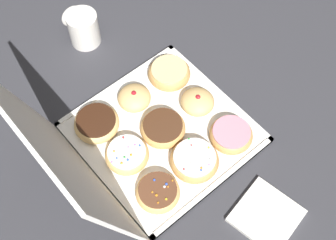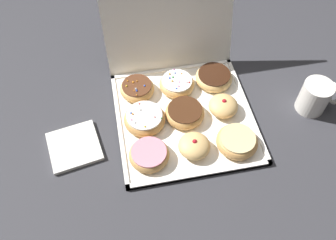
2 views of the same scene
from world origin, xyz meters
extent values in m
plane|color=#333338|center=(0.00, 0.00, 0.00)|extent=(3.00, 3.00, 0.00)
cube|color=white|center=(0.00, 0.00, 0.01)|extent=(0.41, 0.41, 0.01)
cube|color=white|center=(0.00, -0.20, 0.01)|extent=(0.41, 0.01, 0.01)
cube|color=white|center=(0.00, 0.20, 0.01)|extent=(0.41, 0.01, 0.01)
cube|color=white|center=(-0.20, 0.00, 0.01)|extent=(0.01, 0.41, 0.01)
cube|color=white|center=(0.20, 0.00, 0.01)|extent=(0.01, 0.41, 0.01)
cube|color=white|center=(0.00, 0.26, 0.20)|extent=(0.41, 0.12, 0.40)
torus|color=tan|center=(-0.13, -0.12, 0.03)|extent=(0.11, 0.11, 0.03)
cylinder|color=pink|center=(-0.13, -0.12, 0.04)|extent=(0.10, 0.10, 0.01)
ellipsoid|color=#E5B770|center=(0.00, -0.12, 0.03)|extent=(0.09, 0.09, 0.05)
sphere|color=#B21923|center=(0.00, -0.12, 0.06)|extent=(0.01, 0.01, 0.01)
torus|color=tan|center=(0.12, -0.13, 0.03)|extent=(0.12, 0.12, 0.04)
cylinder|color=#EACC8C|center=(0.12, -0.13, 0.05)|extent=(0.10, 0.10, 0.01)
torus|color=tan|center=(-0.12, 0.00, 0.03)|extent=(0.12, 0.12, 0.04)
cylinder|color=white|center=(-0.12, 0.00, 0.05)|extent=(0.11, 0.11, 0.01)
sphere|color=white|center=(-0.15, -0.02, 0.05)|extent=(0.01, 0.01, 0.01)
sphere|color=red|center=(-0.13, 0.04, 0.05)|extent=(0.00, 0.00, 0.00)
sphere|color=orange|center=(-0.15, 0.01, 0.05)|extent=(0.01, 0.01, 0.01)
sphere|color=green|center=(-0.07, -0.02, 0.05)|extent=(0.00, 0.00, 0.00)
sphere|color=yellow|center=(-0.12, -0.04, 0.05)|extent=(0.01, 0.01, 0.01)
sphere|color=red|center=(-0.09, -0.01, 0.05)|extent=(0.00, 0.00, 0.00)
sphere|color=pink|center=(-0.16, -0.01, 0.05)|extent=(0.00, 0.00, 0.00)
sphere|color=blue|center=(-0.16, 0.01, 0.05)|extent=(0.01, 0.01, 0.01)
sphere|color=white|center=(-0.13, 0.02, 0.05)|extent=(0.01, 0.01, 0.01)
torus|color=tan|center=(0.00, 0.00, 0.03)|extent=(0.12, 0.12, 0.04)
cylinder|color=#472816|center=(0.00, 0.00, 0.04)|extent=(0.10, 0.10, 0.01)
ellipsoid|color=#E5B770|center=(0.12, 0.00, 0.03)|extent=(0.09, 0.09, 0.05)
sphere|color=#B21923|center=(0.12, 0.00, 0.06)|extent=(0.01, 0.01, 0.01)
torus|color=tan|center=(-0.13, 0.12, 0.03)|extent=(0.11, 0.11, 0.03)
cylinder|color=#59331E|center=(-0.13, 0.12, 0.04)|extent=(0.09, 0.09, 0.01)
sphere|color=blue|center=(-0.10, 0.11, 0.05)|extent=(0.01, 0.01, 0.01)
sphere|color=orange|center=(-0.14, 0.13, 0.05)|extent=(0.01, 0.01, 0.01)
sphere|color=yellow|center=(-0.16, 0.12, 0.05)|extent=(0.01, 0.01, 0.01)
sphere|color=orange|center=(-0.14, 0.10, 0.05)|extent=(0.00, 0.00, 0.00)
sphere|color=blue|center=(-0.13, 0.10, 0.05)|extent=(0.01, 0.01, 0.01)
sphere|color=orange|center=(-0.12, 0.14, 0.05)|extent=(0.00, 0.00, 0.00)
sphere|color=white|center=(-0.13, 0.11, 0.05)|extent=(0.01, 0.01, 0.01)
sphere|color=orange|center=(-0.15, 0.14, 0.05)|extent=(0.00, 0.00, 0.00)
sphere|color=orange|center=(-0.13, 0.08, 0.05)|extent=(0.00, 0.00, 0.00)
torus|color=tan|center=(0.00, 0.12, 0.03)|extent=(0.11, 0.11, 0.03)
cylinder|color=white|center=(0.00, 0.12, 0.04)|extent=(0.10, 0.10, 0.01)
sphere|color=blue|center=(-0.02, 0.13, 0.05)|extent=(0.01, 0.01, 0.01)
sphere|color=blue|center=(0.00, 0.15, 0.05)|extent=(0.01, 0.01, 0.01)
sphere|color=pink|center=(0.00, 0.16, 0.05)|extent=(0.01, 0.01, 0.01)
sphere|color=green|center=(-0.02, 0.15, 0.05)|extent=(0.00, 0.00, 0.00)
sphere|color=pink|center=(0.01, 0.11, 0.05)|extent=(0.00, 0.00, 0.00)
sphere|color=orange|center=(-0.02, 0.11, 0.05)|extent=(0.01, 0.01, 0.01)
sphere|color=green|center=(-0.01, 0.13, 0.05)|extent=(0.01, 0.01, 0.01)
sphere|color=white|center=(0.03, 0.10, 0.05)|extent=(0.01, 0.01, 0.01)
sphere|color=blue|center=(-0.01, 0.08, 0.05)|extent=(0.01, 0.01, 0.01)
sphere|color=orange|center=(0.02, 0.14, 0.05)|extent=(0.01, 0.01, 0.01)
sphere|color=orange|center=(-0.02, 0.15, 0.05)|extent=(0.01, 0.01, 0.01)
sphere|color=pink|center=(0.00, 0.09, 0.05)|extent=(0.01, 0.01, 0.01)
sphere|color=red|center=(0.04, 0.10, 0.05)|extent=(0.01, 0.01, 0.01)
torus|color=#E5B770|center=(0.12, 0.12, 0.03)|extent=(0.12, 0.12, 0.04)
cylinder|color=#381E11|center=(0.12, 0.12, 0.04)|extent=(0.10, 0.10, 0.01)
cylinder|color=white|center=(0.39, -0.03, 0.05)|extent=(0.09, 0.09, 0.10)
cylinder|color=black|center=(0.39, -0.03, 0.10)|extent=(0.08, 0.08, 0.01)
torus|color=white|center=(0.45, -0.03, 0.06)|extent=(0.01, 0.07, 0.07)
cube|color=white|center=(-0.33, -0.04, 0.01)|extent=(0.16, 0.16, 0.01)
camera|label=1|loc=(-0.46, 0.38, 1.07)|focal=50.03mm
camera|label=2|loc=(-0.17, -0.61, 0.87)|focal=37.85mm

